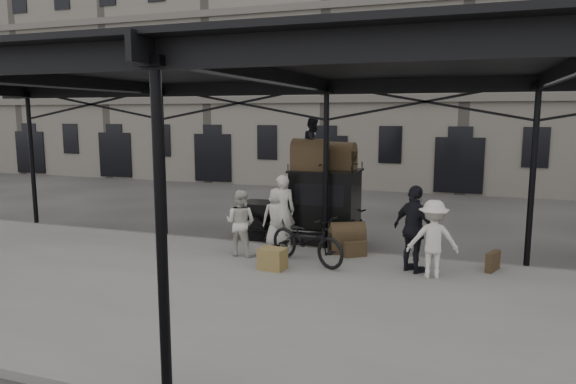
{
  "coord_description": "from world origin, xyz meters",
  "views": [
    {
      "loc": [
        3.52,
        -11.12,
        3.74
      ],
      "look_at": [
        -0.92,
        1.6,
        1.7
      ],
      "focal_mm": 32.0,
      "sensor_mm": 36.0,
      "label": 1
    }
  ],
  "objects_px": {
    "porter_official": "(415,229)",
    "steamer_trunk_roof_near": "(310,157)",
    "porter_left": "(282,211)",
    "taxi": "(315,203)",
    "bicycle": "(307,239)",
    "steamer_trunk_platform": "(347,240)"
  },
  "relations": [
    {
      "from": "taxi",
      "to": "steamer_trunk_roof_near",
      "type": "bearing_deg",
      "value": -108.07
    },
    {
      "from": "steamer_trunk_roof_near",
      "to": "bicycle",
      "type": "bearing_deg",
      "value": -75.3
    },
    {
      "from": "taxi",
      "to": "porter_official",
      "type": "bearing_deg",
      "value": -38.09
    },
    {
      "from": "taxi",
      "to": "porter_official",
      "type": "relative_size",
      "value": 1.82
    },
    {
      "from": "porter_left",
      "to": "bicycle",
      "type": "xyz_separation_m",
      "value": [
        1.12,
        -1.31,
        -0.4
      ]
    },
    {
      "from": "steamer_trunk_roof_near",
      "to": "porter_official",
      "type": "bearing_deg",
      "value": -34.9
    },
    {
      "from": "steamer_trunk_platform",
      "to": "porter_left",
      "type": "bearing_deg",
      "value": 152.83
    },
    {
      "from": "porter_official",
      "to": "steamer_trunk_roof_near",
      "type": "xyz_separation_m",
      "value": [
        -3.14,
        2.15,
        1.39
      ]
    },
    {
      "from": "taxi",
      "to": "porter_left",
      "type": "distance_m",
      "value": 1.34
    },
    {
      "from": "bicycle",
      "to": "steamer_trunk_roof_near",
      "type": "bearing_deg",
      "value": 39.76
    },
    {
      "from": "porter_official",
      "to": "steamer_trunk_platform",
      "type": "bearing_deg",
      "value": 2.78
    },
    {
      "from": "taxi",
      "to": "porter_left",
      "type": "bearing_deg",
      "value": -115.82
    },
    {
      "from": "taxi",
      "to": "steamer_trunk_platform",
      "type": "xyz_separation_m",
      "value": [
        1.23,
        -1.21,
        -0.72
      ]
    },
    {
      "from": "porter_left",
      "to": "taxi",
      "type": "bearing_deg",
      "value": -140.63
    },
    {
      "from": "porter_left",
      "to": "steamer_trunk_roof_near",
      "type": "xyz_separation_m",
      "value": [
        0.5,
        0.96,
        1.41
      ]
    },
    {
      "from": "taxi",
      "to": "bicycle",
      "type": "height_order",
      "value": "taxi"
    },
    {
      "from": "porter_official",
      "to": "taxi",
      "type": "bearing_deg",
      "value": -2.23
    },
    {
      "from": "steamer_trunk_platform",
      "to": "steamer_trunk_roof_near",
      "type": "bearing_deg",
      "value": 116.64
    },
    {
      "from": "taxi",
      "to": "porter_left",
      "type": "relative_size",
      "value": 1.84
    },
    {
      "from": "steamer_trunk_platform",
      "to": "taxi",
      "type": "bearing_deg",
      "value": 108.37
    },
    {
      "from": "steamer_trunk_roof_near",
      "to": "porter_left",
      "type": "bearing_deg",
      "value": -118.17
    },
    {
      "from": "taxi",
      "to": "porter_official",
      "type": "distance_m",
      "value": 3.89
    }
  ]
}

